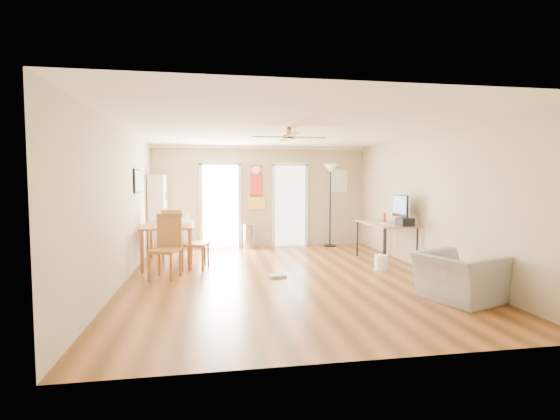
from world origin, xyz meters
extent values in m
plane|color=brown|center=(0.00, 0.00, 0.00)|extent=(7.00, 7.00, 0.00)
cube|color=red|center=(-0.13, 3.48, 1.55)|extent=(0.46, 0.03, 1.10)
cube|color=white|center=(2.05, 3.47, 1.70)|extent=(0.50, 0.04, 0.60)
cube|color=black|center=(-2.73, 1.40, 1.70)|extent=(0.04, 0.66, 0.48)
cylinder|color=#AFAFB1|center=(-0.35, 3.21, 0.31)|extent=(0.36, 0.36, 0.62)
cube|color=silver|center=(2.20, 0.83, 0.83)|extent=(0.15, 0.38, 0.01)
cube|color=black|center=(2.45, 0.41, 0.90)|extent=(0.28, 0.32, 0.16)
cylinder|color=#D64413|center=(2.30, 1.03, 0.93)|extent=(0.08, 0.08, 0.22)
cylinder|color=white|center=(1.90, 0.25, 0.14)|extent=(0.29, 0.29, 0.29)
cube|color=#A4A5A0|center=(-0.15, 0.01, 0.02)|extent=(0.32, 0.26, 0.04)
imported|color=gray|center=(2.15, -1.84, 0.34)|extent=(1.18, 1.27, 0.67)
camera|label=1|loc=(-1.31, -7.11, 1.70)|focal=26.45mm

